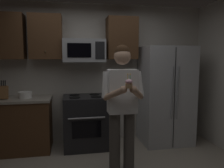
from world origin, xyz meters
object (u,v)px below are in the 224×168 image
object	(u,v)px
microwave	(84,51)
bowl_large_white	(25,95)
oven_range	(85,121)
knife_block	(2,92)
cupcake	(129,83)
person	(122,103)
refrigerator	(165,95)

from	to	relation	value
microwave	bowl_large_white	world-z (taller)	microwave
oven_range	knife_block	xyz separation A→B (m)	(-1.35, -0.03, 0.57)
oven_range	cupcake	xyz separation A→B (m)	(0.42, -1.38, 0.83)
person	knife_block	bearing A→B (deg)	149.94
bowl_large_white	cupcake	distance (m)	2.03
oven_range	person	world-z (taller)	person
refrigerator	knife_block	size ratio (longest dim) A/B	5.63
microwave	cupcake	xyz separation A→B (m)	(0.42, -1.50, -0.43)
microwave	knife_block	size ratio (longest dim) A/B	2.31
oven_range	microwave	world-z (taller)	microwave
oven_range	cupcake	size ratio (longest dim) A/B	5.36
microwave	bowl_large_white	xyz separation A→B (m)	(-1.01, -0.10, -0.74)
refrigerator	bowl_large_white	distance (m)	2.51
microwave	person	xyz separation A→B (m)	(0.42, -1.17, -0.72)
oven_range	knife_block	bearing A→B (deg)	-178.74
microwave	cupcake	world-z (taller)	microwave
bowl_large_white	person	xyz separation A→B (m)	(1.43, -1.08, 0.02)
oven_range	cupcake	bearing A→B (deg)	-72.94
microwave	bowl_large_white	distance (m)	1.26
oven_range	knife_block	world-z (taller)	knife_block
knife_block	cupcake	bearing A→B (deg)	-37.40
person	microwave	bearing A→B (deg)	109.89
refrigerator	bowl_large_white	xyz separation A→B (m)	(-2.51, 0.06, 0.08)
bowl_large_white	person	distance (m)	1.79
bowl_large_white	cupcake	bearing A→B (deg)	-44.48
person	oven_range	bearing A→B (deg)	111.93
cupcake	microwave	bearing A→B (deg)	105.78
bowl_large_white	cupcake	xyz separation A→B (m)	(1.43, -1.40, 0.32)
microwave	knife_block	bearing A→B (deg)	-173.69
bowl_large_white	person	size ratio (longest dim) A/B	0.13
knife_block	bowl_large_white	bearing A→B (deg)	8.61
microwave	bowl_large_white	size ratio (longest dim) A/B	3.24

